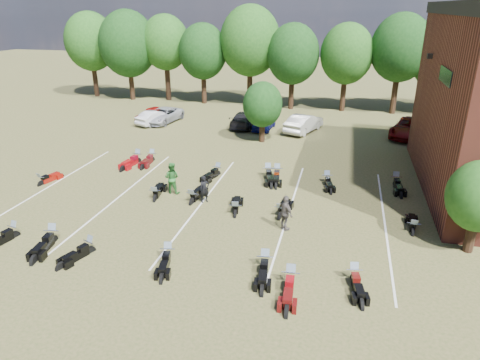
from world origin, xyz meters
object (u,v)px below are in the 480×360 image
(car_0, at_px, (152,114))
(motorcycle_0, at_px, (15,237))
(motorcycle_14, at_px, (152,161))
(person_green, at_px, (172,178))
(person_grey, at_px, (285,213))
(motorcycle_7, at_px, (42,185))
(motorcycle_3, at_px, (168,260))
(person_black, at_px, (204,189))
(car_4, at_px, (264,122))

(car_0, height_order, motorcycle_0, car_0)
(motorcycle_14, bearing_deg, car_0, 113.42)
(car_0, xyz_separation_m, motorcycle_0, (3.25, -22.87, -0.65))
(motorcycle_14, bearing_deg, person_green, -54.78)
(person_grey, relative_size, motorcycle_0, 0.87)
(car_0, relative_size, motorcycle_7, 1.88)
(motorcycle_3, bearing_deg, person_grey, 28.48)
(motorcycle_3, bearing_deg, motorcycle_0, 166.56)
(motorcycle_3, bearing_deg, motorcycle_7, 138.45)
(person_black, bearing_deg, car_0, 81.90)
(motorcycle_3, relative_size, motorcycle_14, 0.94)
(car_0, bearing_deg, motorcycle_3, -44.48)
(car_0, relative_size, motorcycle_14, 1.67)
(car_4, distance_m, motorcycle_0, 23.69)
(motorcycle_14, bearing_deg, motorcycle_7, -131.26)
(person_black, distance_m, person_green, 2.43)
(motorcycle_0, distance_m, motorcycle_14, 11.90)
(car_0, relative_size, car_4, 0.96)
(person_green, distance_m, motorcycle_3, 7.50)
(car_4, xyz_separation_m, motorcycle_7, (-11.05, -16.30, -0.67))
(motorcycle_7, bearing_deg, motorcycle_14, -116.97)
(car_4, distance_m, motorcycle_14, 12.23)
(person_green, height_order, motorcycle_14, person_green)
(motorcycle_7, bearing_deg, car_0, -76.10)
(car_0, bearing_deg, motorcycle_0, -62.63)
(person_green, height_order, motorcycle_7, person_green)
(person_grey, bearing_deg, motorcycle_14, 10.07)
(person_black, relative_size, person_grey, 0.86)
(car_4, bearing_deg, person_green, -96.74)
(car_0, xyz_separation_m, person_black, (10.97, -16.78, 0.15))
(motorcycle_0, relative_size, motorcycle_7, 1.05)
(person_green, distance_m, motorcycle_7, 8.55)
(person_grey, bearing_deg, car_0, -4.09)
(person_green, bearing_deg, motorcycle_14, -52.96)
(car_0, distance_m, motorcycle_0, 23.11)
(person_green, distance_m, person_grey, 7.79)
(car_4, bearing_deg, person_grey, -73.00)
(person_grey, xyz_separation_m, motorcycle_3, (-4.59, -4.04, -0.92))
(person_black, bearing_deg, motorcycle_0, 176.97)
(motorcycle_7, bearing_deg, person_grey, -174.24)
(person_green, bearing_deg, car_0, -60.85)
(car_0, xyz_separation_m, motorcycle_7, (0.22, -16.88, -0.65))
(car_0, height_order, motorcycle_14, car_0)
(car_0, bearing_deg, car_4, 16.32)
(person_grey, distance_m, motorcycle_3, 6.18)
(person_grey, distance_m, motorcycle_0, 13.29)
(person_green, bearing_deg, person_black, 161.74)
(person_grey, bearing_deg, motorcycle_3, 87.19)
(motorcycle_0, bearing_deg, person_green, 62.47)
(car_0, relative_size, motorcycle_0, 1.79)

